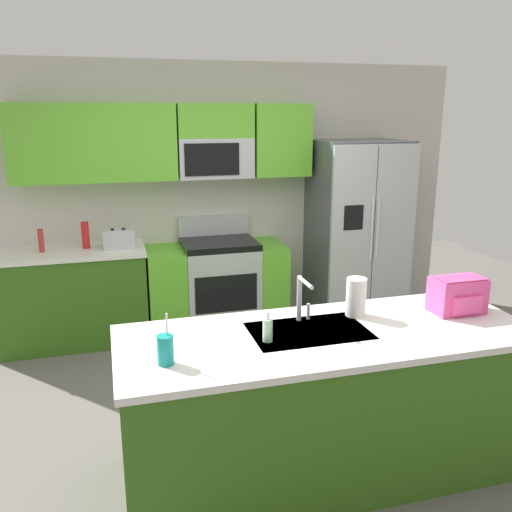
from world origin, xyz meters
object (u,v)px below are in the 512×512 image
Objects in this scene: paper_towel_roll at (356,297)px; soap_dispenser at (268,330)px; refrigerator at (357,231)px; backpack at (458,294)px; pepper_mill at (41,241)px; bottle_red at (85,235)px; drink_cup_teal at (165,350)px; range_oven at (216,285)px; toaster at (119,239)px; sink_faucet at (302,295)px.

soap_dispenser is at bearing -160.44° from paper_towel_roll.
refrigerator reaches higher than backpack.
bottle_red is (0.38, 0.04, 0.02)m from pepper_mill.
range_oven is at bearing 73.15° from drink_cup_teal.
toaster is at bearing 122.21° from paper_towel_roll.
toaster is 0.88× the size of backpack.
sink_faucet is (0.99, -2.16, 0.08)m from toaster.
bottle_red reaches higher than paper_towel_roll.
paper_towel_roll is (2.03, -2.20, 0.02)m from pepper_mill.
bottle_red is at bearing 112.24° from soap_dispenser.
drink_cup_teal is at bearing -106.85° from range_oven.
backpack reaches higher than pepper_mill.
backpack reaches higher than soap_dispenser.
pepper_mill is 0.87× the size of paper_towel_roll.
refrigerator is 5.78× the size of backpack.
bottle_red is 0.90× the size of drink_cup_teal.
range_oven is at bearing 3.27° from toaster.
soap_dispenser is (-0.20, -2.43, 0.53)m from range_oven.
range_oven is 2.62m from backpack.
pepper_mill is 0.65× the size of backpack.
paper_towel_roll is at bearing -53.66° from bottle_red.
refrigerator is 10.88× the size of soap_dispenser.
refrigerator is at bearing 47.81° from drink_cup_teal.
range_oven is 5.52× the size of bottle_red.
sink_faucet is 1.01m from backpack.
range_oven is 1.07m from toaster.
sink_faucet is (-1.40, -2.14, 0.14)m from refrigerator.
paper_towel_roll is at bearing -47.32° from pepper_mill.
refrigerator is 6.78× the size of drink_cup_teal.
pepper_mill is 2.80m from soap_dispenser.
drink_cup_teal reaches higher than toaster.
toaster is 0.68m from pepper_mill.
range_oven is 4.98× the size of drink_cup_teal.
range_oven is 8.00× the size of soap_dispenser.
paper_towel_roll reaches higher than pepper_mill.
toaster is at bearing 93.30° from drink_cup_teal.
drink_cup_teal is at bearing -163.61° from paper_towel_roll.
drink_cup_teal is 1.14× the size of paper_towel_roll.
bottle_red is 2.59m from sink_faucet.
bottle_red is 3.28m from backpack.
paper_towel_roll reaches higher than soap_dispenser.
drink_cup_teal is at bearing -86.70° from toaster.
pepper_mill is 2.77m from sink_faucet.
toaster is at bearing 106.77° from soap_dispenser.
drink_cup_teal is (-2.25, -2.49, 0.05)m from refrigerator.
pepper_mill is (-1.59, -0.00, 0.56)m from range_oven.
drink_cup_teal reaches higher than bottle_red.
bottle_red is at bearing 99.54° from drink_cup_teal.
bottle_red is 1.45× the size of soap_dispenser.
paper_towel_roll is (1.21, 0.36, 0.04)m from drink_cup_teal.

